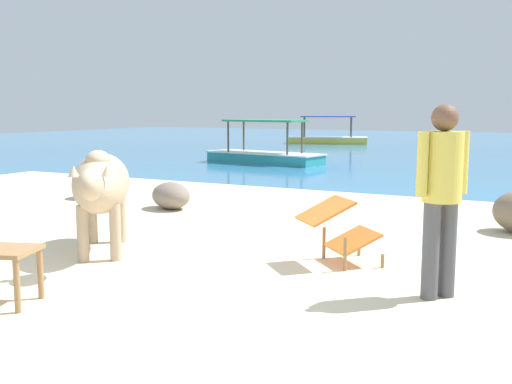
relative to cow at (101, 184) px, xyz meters
name	(u,v)px	position (x,y,z in m)	size (l,w,h in m)	color
sand_beach	(136,302)	(1.38, -1.15, -0.78)	(18.00, 14.00, 0.04)	beige
water_surface	(480,149)	(1.38, 20.85, -0.80)	(60.00, 36.00, 0.03)	teal
cow	(101,184)	(0.00, 0.00, 0.00)	(1.56, 1.88, 1.15)	tan
deck_chair_far	(339,227)	(2.49, 0.73, -0.38)	(0.92, 0.92, 0.68)	olive
person_standing	(442,186)	(3.61, 0.08, 0.19)	(0.35, 0.42, 1.62)	#4C4C51
shore_rock_large	(104,181)	(-2.82, 3.18, -0.45)	(0.88, 0.79, 0.62)	gray
shore_rock_small	(171,196)	(-1.04, 2.74, -0.55)	(0.78, 0.56, 0.43)	gray
boat_teal	(264,154)	(-3.51, 10.95, -0.51)	(3.81, 1.72, 1.29)	teal
boat_yellow	(327,138)	(-5.40, 21.28, -0.51)	(3.84, 2.39, 1.29)	gold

